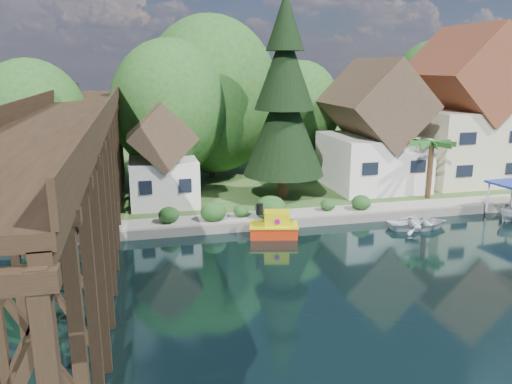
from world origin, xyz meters
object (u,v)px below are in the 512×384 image
at_px(trestle_bridge, 79,168).
at_px(tugboat, 274,227).
at_px(boat_white_a, 418,222).
at_px(house_left, 373,134).
at_px(house_center, 463,116).
at_px(shed, 163,161).
at_px(conifer, 284,102).
at_px(palm_tree, 432,145).

relative_size(trestle_bridge, tugboat, 12.89).
distance_m(trestle_bridge, boat_white_a, 22.23).
height_order(house_left, house_center, house_center).
xyz_separation_m(trestle_bridge, house_center, (32.00, 11.33, 1.07)).
bearing_deg(shed, conifer, -2.78).
height_order(trestle_bridge, tugboat, trestle_bridge).
xyz_separation_m(house_left, palm_tree, (2.69, -4.80, -0.34)).
xyz_separation_m(trestle_bridge, shed, (5.00, 9.33, -1.52)).
distance_m(house_left, tugboat, 15.56).
distance_m(conifer, boat_white_a, 13.37).
height_order(house_center, tugboat, house_center).
xyz_separation_m(house_left, tugboat, (-11.44, -9.56, -4.46)).
xyz_separation_m(shed, palm_tree, (20.69, -3.30, 0.97)).
xyz_separation_m(house_center, tugboat, (-20.44, -10.06, -5.74)).
relative_size(palm_tree, boat_white_a, 1.16).
distance_m(house_center, tugboat, 23.49).
bearing_deg(palm_tree, house_left, 119.21).
bearing_deg(palm_tree, conifer, 165.85).
xyz_separation_m(conifer, boat_white_a, (7.26, -8.20, -7.67)).
bearing_deg(tugboat, house_center, 26.20).
bearing_deg(palm_tree, trestle_bridge, -166.80).
distance_m(house_center, shed, 27.20).
xyz_separation_m(house_center, palm_tree, (-6.31, -5.30, -1.62)).
height_order(palm_tree, boat_white_a, palm_tree).
distance_m(house_center, boat_white_a, 16.00).
bearing_deg(boat_white_a, house_center, -40.05).
bearing_deg(palm_tree, tugboat, -161.39).
bearing_deg(house_left, boat_white_a, -97.46).
xyz_separation_m(trestle_bridge, conifer, (14.41, 8.87, 2.76)).
bearing_deg(trestle_bridge, shed, 61.81).
bearing_deg(shed, palm_tree, -9.07).
height_order(house_center, palm_tree, house_center).
relative_size(house_center, boat_white_a, 3.28).
distance_m(palm_tree, boat_white_a, 7.99).
xyz_separation_m(house_center, shed, (-27.00, -2.00, -2.59)).
xyz_separation_m(trestle_bridge, boat_white_a, (21.67, 0.67, -4.91)).
relative_size(shed, boat_white_a, 1.85).
height_order(house_left, tugboat, house_left).
bearing_deg(house_left, shed, -175.23).
height_order(conifer, tugboat, conifer).
bearing_deg(conifer, tugboat, -110.52).
distance_m(house_center, conifer, 17.84).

